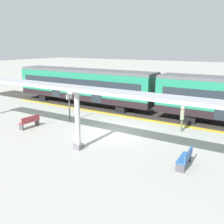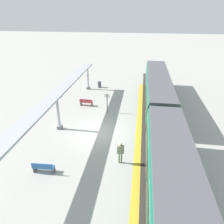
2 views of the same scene
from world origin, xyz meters
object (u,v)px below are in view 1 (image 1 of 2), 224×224
train_near_carriage (84,86)px  canopy_pillar_second (78,120)px  passenger_waiting_near_edge (182,116)px  bench_near_end (30,122)px  platform_info_sign (69,105)px  bench_mid_platform (186,158)px

train_near_carriage → canopy_pillar_second: size_ratio=4.46×
train_near_carriage → canopy_pillar_second: 11.51m
passenger_waiting_near_edge → bench_near_end: bearing=-61.9°
canopy_pillar_second → bench_near_end: 5.64m
bench_near_end → passenger_waiting_near_edge: 10.58m
train_near_carriage → canopy_pillar_second: bearing=36.8°
canopy_pillar_second → platform_info_sign: 5.57m
bench_near_end → train_near_carriage: bearing=-169.3°
bench_near_end → canopy_pillar_second: bearing=77.8°
canopy_pillar_second → passenger_waiting_near_edge: (-6.13, 3.95, -0.61)m
platform_info_sign → passenger_waiting_near_edge: platform_info_sign is taller
bench_near_end → bench_mid_platform: 11.09m
passenger_waiting_near_edge → canopy_pillar_second: bearing=-32.8°
platform_info_sign → passenger_waiting_near_edge: 8.29m
canopy_pillar_second → passenger_waiting_near_edge: 7.32m
bench_near_end → bench_mid_platform: bearing=89.4°
bench_near_end → passenger_waiting_near_edge: passenger_waiting_near_edge is taller
train_near_carriage → bench_near_end: train_near_carriage is taller
bench_mid_platform → passenger_waiting_near_edge: passenger_waiting_near_edge is taller
train_near_carriage → bench_mid_platform: train_near_carriage is taller
train_near_carriage → bench_mid_platform: 15.09m
canopy_pillar_second → bench_near_end: canopy_pillar_second is taller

